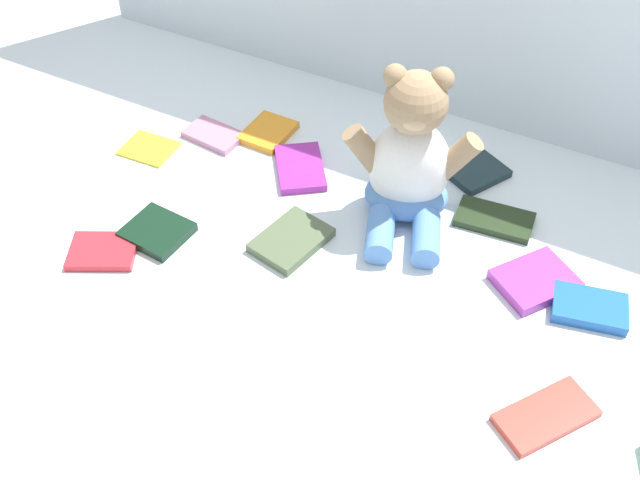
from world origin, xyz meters
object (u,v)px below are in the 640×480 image
Objects in this scene: book_case_7 at (149,147)px; book_case_9 at (291,240)px; teddy_bear at (409,164)px; book_case_1 at (494,219)px; book_case_11 at (589,308)px; book_case_13 at (103,251)px; book_case_0 at (546,416)px; book_case_12 at (157,232)px; book_case_8 at (214,135)px; book_case_4 at (535,281)px; book_case_5 at (268,132)px; book_case_10 at (475,171)px; book_case_2 at (300,168)px.

book_case_7 is 0.78× the size of book_case_9.
teddy_bear reaches higher than book_case_9.
teddy_bear is 0.18m from book_case_1.
book_case_13 is (-0.74, -0.25, -0.00)m from book_case_11.
book_case_12 is at bearing -148.81° from book_case_0.
book_case_1 and book_case_8 have the same top height.
book_case_4 is 1.17× the size of book_case_12.
book_case_5 is (-0.32, 0.07, -0.10)m from teddy_bear.
book_case_12 is (-0.68, 0.04, 0.00)m from book_case_0.
book_case_5 is at bearing -174.63° from book_case_0.
teddy_bear is 0.44m from book_case_12.
teddy_bear is 2.76× the size of book_case_12.
book_case_13 is at bearing -136.05° from book_case_9.
book_case_9 is (0.19, -0.24, 0.00)m from book_case_5.
book_case_10 reaches higher than book_case_8.
teddy_bear is at bearing -158.70° from book_case_4.
book_case_2 reaches higher than book_case_1.
book_case_1 and book_case_5 have the same top height.
book_case_8 is 0.33m from book_case_9.
book_case_4 is 0.09m from book_case_11.
book_case_9 reaches higher than book_case_1.
book_case_1 is 0.15m from book_case_4.
book_case_5 is 0.11m from book_case_8.
book_case_1 is 1.04× the size of book_case_9.
book_case_0 is 0.24m from book_case_4.
book_case_5 is 0.30m from book_case_9.
teddy_bear reaches higher than book_case_0.
book_case_10 is at bearing 68.06° from book_case_9.
book_case_12 is 0.09m from book_case_13.
book_case_4 is at bearing 26.17° from book_case_9.
book_case_9 is at bearing -150.09° from teddy_bear.
book_case_7 is (-0.75, -0.01, -0.00)m from book_case_4.
book_case_9 reaches higher than book_case_5.
book_case_1 is 0.66m from book_case_13.
teddy_bear is 2.76× the size of book_case_10.
book_case_2 is 1.27× the size of book_case_12.
book_case_11 reaches higher than book_case_10.
book_case_11 is 0.78m from book_case_13.
book_case_13 reaches higher than book_case_7.
book_case_1 is 0.56m from book_case_8.
book_case_1 is 1.27× the size of book_case_5.
book_case_1 is 0.66m from book_case_7.
book_case_10 is at bearing 36.51° from book_case_11.
book_case_13 is at bearing 80.28° from book_case_5.
teddy_bear reaches higher than book_case_4.
book_case_8 is 0.75m from book_case_11.
book_case_2 is (-0.55, 0.30, 0.00)m from book_case_0.
book_case_0 is at bearing 115.40° from book_case_2.
book_case_9 is 1.23× the size of book_case_12.
book_case_8 is 0.35m from book_case_13.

